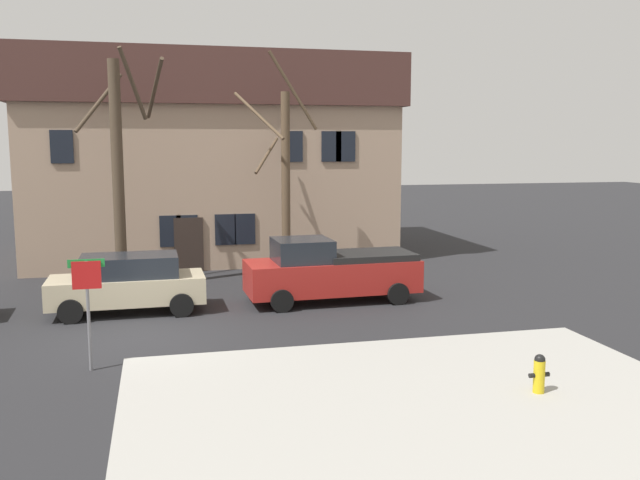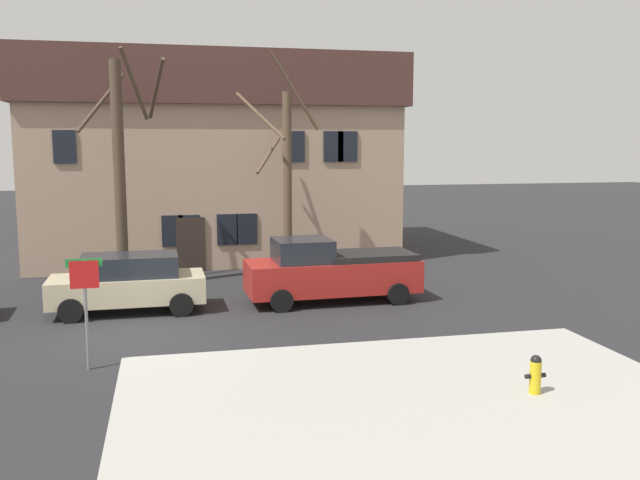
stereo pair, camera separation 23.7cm
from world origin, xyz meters
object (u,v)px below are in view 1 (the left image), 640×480
car_beige_wagon (128,283)px  street_sign_pole (87,293)px  tree_bare_near (119,167)px  tree_bare_mid (284,176)px  building_main (210,157)px  fire_hydrant (539,373)px  pickup_truck_red (330,271)px

car_beige_wagon → street_sign_pole: (-0.61, -5.14, 0.85)m
tree_bare_near → tree_bare_mid: 5.91m
tree_bare_near → tree_bare_mid: (5.77, 1.17, -0.43)m
building_main → street_sign_pole: building_main is taller
fire_hydrant → tree_bare_mid: bearing=100.5°
fire_hydrant → street_sign_pole: (-8.60, 3.74, 1.22)m
pickup_truck_red → fire_hydrant: bearing=-78.0°
fire_hydrant → street_sign_pole: bearing=156.5°
tree_bare_near → fire_hydrant: tree_bare_near is taller
building_main → car_beige_wagon: (-3.24, -10.63, -3.44)m
building_main → car_beige_wagon: size_ratio=3.46×
tree_bare_near → tree_bare_mid: bearing=11.4°
street_sign_pole → pickup_truck_red: bearing=37.6°
car_beige_wagon → fire_hydrant: size_ratio=5.80×
building_main → pickup_truck_red: bearing=-74.9°
car_beige_wagon → fire_hydrant: (7.99, -8.88, -0.37)m
building_main → car_beige_wagon: bearing=-106.9°
pickup_truck_red → street_sign_pole: 8.50m
building_main → pickup_truck_red: (2.86, -10.60, -3.35)m
pickup_truck_red → fire_hydrant: (1.89, -8.91, -0.46)m
car_beige_wagon → tree_bare_near: bearing=94.8°
pickup_truck_red → fire_hydrant: size_ratio=7.07×
building_main → pickup_truck_red: 11.48m
building_main → tree_bare_near: building_main is taller
tree_bare_mid → building_main: bearing=110.4°
fire_hydrant → tree_bare_near: bearing=124.0°
car_beige_wagon → tree_bare_mid: bearing=39.8°
pickup_truck_red → fire_hydrant: pickup_truck_red is taller
tree_bare_near → tree_bare_mid: tree_bare_mid is taller
car_beige_wagon → street_sign_pole: street_sign_pole is taller
tree_bare_near → fire_hydrant: bearing=-56.0°
building_main → tree_bare_mid: size_ratio=1.89×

